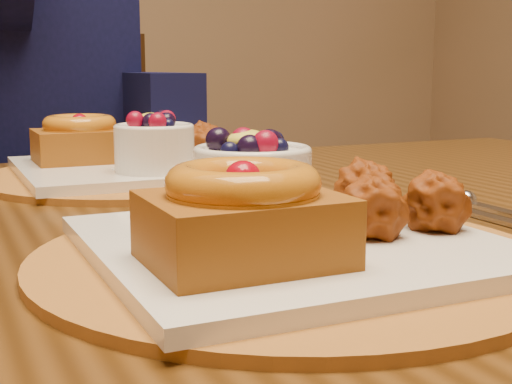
% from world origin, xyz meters
% --- Properties ---
extents(dining_table, '(1.60, 0.90, 0.76)m').
position_xyz_m(dining_table, '(0.00, 0.10, 0.68)').
color(dining_table, '#321C09').
rests_on(dining_table, ground).
extents(place_setting_near, '(0.38, 0.38, 0.09)m').
position_xyz_m(place_setting_near, '(-0.00, -0.12, 0.78)').
color(place_setting_near, brown).
rests_on(place_setting_near, dining_table).
extents(place_setting_far, '(0.38, 0.38, 0.09)m').
position_xyz_m(place_setting_far, '(-0.00, 0.31, 0.78)').
color(place_setting_far, brown).
rests_on(place_setting_far, dining_table).
extents(chair_far, '(0.47, 0.47, 0.97)m').
position_xyz_m(chair_far, '(-0.01, 0.92, 0.54)').
color(chair_far, black).
rests_on(chair_far, ground).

